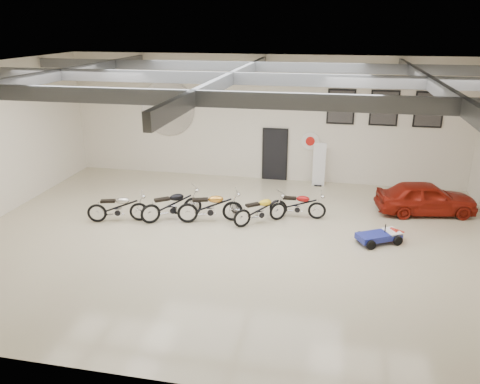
% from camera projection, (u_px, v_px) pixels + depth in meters
% --- Properties ---
extents(floor, '(16.00, 12.00, 0.01)m').
position_uv_depth(floor, '(232.00, 240.00, 14.05)').
color(floor, '#B7AE8C').
rests_on(floor, ground).
extents(ceiling, '(16.00, 12.00, 0.01)m').
position_uv_depth(ceiling, '(231.00, 69.00, 12.33)').
color(ceiling, gray).
rests_on(ceiling, back_wall).
extents(back_wall, '(16.00, 0.02, 5.00)m').
position_uv_depth(back_wall, '(264.00, 119.00, 18.72)').
color(back_wall, beige).
rests_on(back_wall, floor).
extents(ceiling_beams, '(15.80, 11.80, 0.32)m').
position_uv_depth(ceiling_beams, '(231.00, 78.00, 12.42)').
color(ceiling_beams, '#595C61').
rests_on(ceiling_beams, ceiling).
extents(door, '(0.92, 0.08, 2.10)m').
position_uv_depth(door, '(275.00, 155.00, 19.07)').
color(door, black).
rests_on(door, back_wall).
extents(logo_plaque, '(2.30, 0.06, 1.16)m').
position_uv_depth(logo_plaque, '(168.00, 108.00, 19.31)').
color(logo_plaque, silver).
rests_on(logo_plaque, back_wall).
extents(poster_left, '(1.05, 0.08, 1.35)m').
position_uv_depth(poster_left, '(341.00, 107.00, 17.92)').
color(poster_left, black).
rests_on(poster_left, back_wall).
extents(poster_mid, '(1.05, 0.08, 1.35)m').
position_uv_depth(poster_mid, '(384.00, 108.00, 17.62)').
color(poster_mid, black).
rests_on(poster_mid, back_wall).
extents(poster_right, '(1.05, 0.08, 1.35)m').
position_uv_depth(poster_right, '(429.00, 110.00, 17.33)').
color(poster_right, black).
rests_on(poster_right, back_wall).
extents(oil_sign, '(0.72, 0.10, 0.72)m').
position_uv_depth(oil_sign, '(310.00, 141.00, 18.59)').
color(oil_sign, white).
rests_on(oil_sign, back_wall).
extents(banner_stand, '(0.49, 0.21, 1.79)m').
position_uv_depth(banner_stand, '(319.00, 164.00, 18.38)').
color(banner_stand, white).
rests_on(banner_stand, floor).
extents(motorcycle_silver, '(2.02, 1.12, 1.00)m').
position_uv_depth(motorcycle_silver, '(118.00, 207.00, 15.18)').
color(motorcycle_silver, silver).
rests_on(motorcycle_silver, floor).
extents(motorcycle_black, '(2.02, 1.73, 1.06)m').
position_uv_depth(motorcycle_black, '(172.00, 205.00, 15.30)').
color(motorcycle_black, silver).
rests_on(motorcycle_black, floor).
extents(motorcycle_gold, '(2.19, 1.26, 1.09)m').
position_uv_depth(motorcycle_gold, '(210.00, 206.00, 15.14)').
color(motorcycle_gold, silver).
rests_on(motorcycle_gold, floor).
extents(motorcycle_yellow, '(1.84, 1.60, 0.97)m').
position_uv_depth(motorcycle_yellow, '(260.00, 209.00, 15.02)').
color(motorcycle_yellow, silver).
rests_on(motorcycle_yellow, floor).
extents(motorcycle_red, '(1.84, 0.62, 0.95)m').
position_uv_depth(motorcycle_red, '(298.00, 204.00, 15.47)').
color(motorcycle_red, silver).
rests_on(motorcycle_red, floor).
extents(go_kart, '(1.75, 1.41, 0.58)m').
position_uv_depth(go_kart, '(383.00, 233.00, 13.80)').
color(go_kart, navy).
rests_on(go_kart, floor).
extents(vintage_car, '(1.88, 3.46, 1.12)m').
position_uv_depth(vintage_car, '(426.00, 198.00, 15.82)').
color(vintage_car, maroon).
rests_on(vintage_car, floor).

